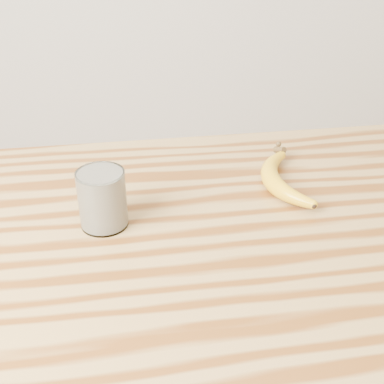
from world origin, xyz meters
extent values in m
cube|color=olive|center=(0.00, 0.00, 0.88)|extent=(1.20, 0.80, 0.04)
cylinder|color=brown|center=(0.54, 0.34, 0.43)|extent=(0.06, 0.06, 0.86)
cylinder|color=white|center=(-0.17, 0.05, 0.96)|extent=(0.09, 0.09, 0.11)
torus|color=white|center=(-0.17, 0.05, 1.01)|extent=(0.09, 0.09, 0.00)
cylinder|color=silver|center=(-0.17, 0.05, 0.96)|extent=(0.08, 0.08, 0.10)
camera|label=1|loc=(-0.13, -0.80, 1.47)|focal=50.00mm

